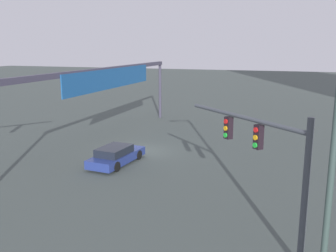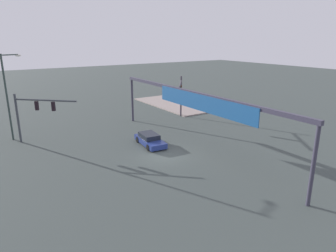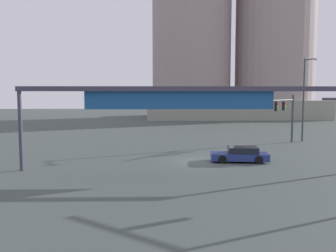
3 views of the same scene
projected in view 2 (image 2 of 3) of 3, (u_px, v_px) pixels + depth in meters
ground_plane at (163, 155)px, 29.15m from camera, size 196.87×196.87×0.00m
sidewalk_corner at (185, 103)px, 52.73m from camera, size 15.74×11.81×0.15m
traffic_signal_near_corner at (33, 110)px, 31.52m from camera, size 4.85×5.22×5.32m
traffic_signal_opposite_side at (181, 91)px, 41.59m from camera, size 4.95×3.85×5.78m
streetlamp_curved_arm at (8, 92)px, 32.35m from camera, size 0.81×2.14×9.38m
overhead_sign_gantry at (194, 100)px, 29.01m from camera, size 26.50×0.43×6.00m
sedan_car_approaching at (150, 140)px, 31.87m from camera, size 4.71×2.25×1.21m
fire_hydrant_on_curb at (185, 97)px, 55.96m from camera, size 0.33×0.22×0.71m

